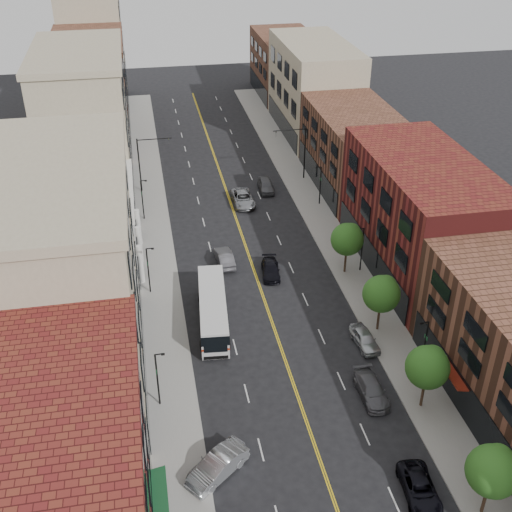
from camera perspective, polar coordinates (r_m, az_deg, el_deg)
ground at (r=48.58m, az=5.78°, el=-17.82°), size 220.00×220.00×0.00m
sidewalk_left at (r=74.74m, az=-8.98°, el=1.58°), size 4.00×110.00×0.15m
sidewalk_right at (r=77.49m, az=5.92°, el=2.94°), size 4.00×110.00×0.15m
bldg_l_redbrick at (r=38.78m, az=-17.51°, el=-20.49°), size 10.00×16.00×14.00m
bldg_l_tanoffice at (r=51.68m, az=-16.26°, el=-2.43°), size 10.00×22.00×18.00m
bldg_l_white at (r=69.65m, az=-14.82°, el=2.22°), size 10.00×14.00×8.00m
bldg_l_far_a at (r=83.20m, az=-14.86°, el=10.83°), size 10.00×20.00×18.00m
bldg_l_far_b at (r=102.64m, az=-14.33°, el=13.83°), size 10.00×20.00×15.00m
bldg_l_far_c at (r=119.40m, az=-14.24°, el=17.47°), size 10.00×16.00×20.00m
bldg_r_mid at (r=68.03m, az=14.42°, el=3.47°), size 10.00×22.00×12.00m
bldg_r_far_a at (r=86.08m, az=8.81°, el=9.33°), size 10.00×20.00×10.00m
bldg_r_far_b at (r=104.34m, az=5.17°, el=14.63°), size 10.00×22.00×14.00m
bldg_r_far_c at (r=123.40m, az=2.61°, el=16.60°), size 10.00×18.00×11.00m
tree_r_0 at (r=45.12m, az=20.36°, el=-17.35°), size 3.40×3.40×5.59m
tree_r_1 at (r=51.21m, az=15.06°, el=-9.40°), size 3.40×3.40×5.59m
tree_r_2 at (r=58.38m, az=11.15°, el=-3.21°), size 3.40×3.40×5.59m
tree_r_3 at (r=66.29m, az=8.17°, el=1.58°), size 3.40×3.40×5.59m
lamp_l_1 at (r=50.89m, az=-8.72°, el=-10.54°), size 0.81×0.55×5.05m
lamp_l_2 at (r=63.79m, az=-9.53°, el=-1.04°), size 0.81×0.55×5.05m
lamp_l_3 at (r=77.85m, az=-10.05°, el=5.15°), size 0.81×0.55×5.05m
lamp_r_1 at (r=55.21m, az=14.75°, el=-7.49°), size 0.81×0.55×5.05m
lamp_r_2 at (r=67.28m, az=9.38°, el=0.81°), size 0.81×0.55×5.05m
lamp_r_3 at (r=80.74m, az=5.72°, el=6.47°), size 0.81×0.55×5.05m
signal_mast_left at (r=84.49m, az=-9.89°, el=8.55°), size 4.49×0.18×7.20m
signal_mast_right at (r=86.99m, az=3.90°, el=9.62°), size 4.49×0.18×7.20m
city_bus at (r=59.68m, az=-3.86°, el=-4.65°), size 3.41×11.33×2.87m
car_angle_a at (r=47.45m, az=-3.51°, el=-17.75°), size 4.91×4.48×1.62m
car_angle_b at (r=47.14m, az=-3.43°, el=-18.17°), size 4.95×4.44×1.63m
car_parked_near at (r=47.41m, az=14.34°, el=-19.38°), size 2.56×4.85×1.30m
car_parked_mid at (r=53.39m, az=10.21°, el=-11.61°), size 2.01×4.81×1.39m
car_parked_far at (r=58.30m, az=9.63°, el=-7.26°), size 2.03×4.29×1.42m
car_lane_behind at (r=68.87m, az=-2.80°, el=-0.15°), size 1.83×4.65×1.51m
car_lane_a at (r=66.99m, az=1.31°, el=-1.22°), size 2.34×4.64×1.29m
car_lane_b at (r=81.44m, az=-1.17°, el=5.14°), size 2.65×5.60×1.54m
car_lane_c at (r=84.99m, az=0.87°, el=6.31°), size 2.06×4.66×1.56m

